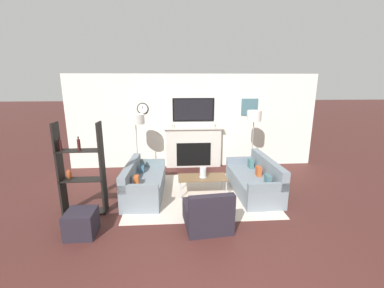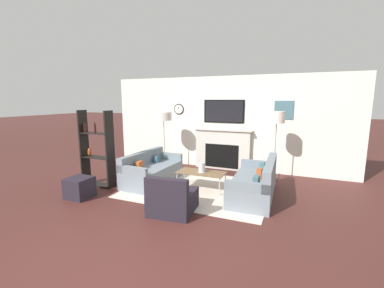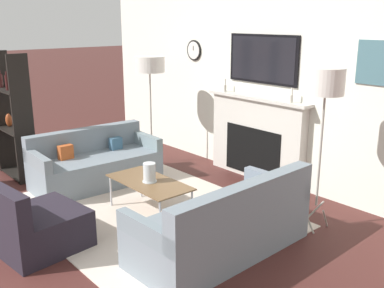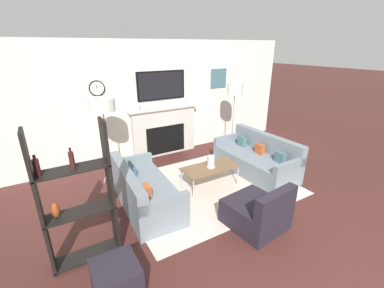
% 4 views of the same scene
% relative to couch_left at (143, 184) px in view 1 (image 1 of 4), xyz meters
% --- Properties ---
extents(fireplace_wall, '(7.21, 0.28, 2.70)m').
position_rel_couch_left_xyz_m(fireplace_wall, '(1.27, 1.99, 0.94)').
color(fireplace_wall, white).
rests_on(fireplace_wall, ground_plane).
extents(area_rug, '(3.15, 2.46, 0.01)m').
position_rel_couch_left_xyz_m(area_rug, '(1.26, -0.00, -0.27)').
color(area_rug, beige).
rests_on(area_rug, ground_plane).
extents(couch_left, '(0.84, 1.74, 0.75)m').
position_rel_couch_left_xyz_m(couch_left, '(0.00, 0.00, 0.00)').
color(couch_left, gray).
rests_on(couch_left, ground_plane).
extents(couch_right, '(0.88, 1.87, 0.80)m').
position_rel_couch_left_xyz_m(couch_right, '(2.54, 0.00, 0.01)').
color(couch_right, gray).
rests_on(couch_right, ground_plane).
extents(armchair, '(0.84, 0.88, 0.73)m').
position_rel_couch_left_xyz_m(armchair, '(1.27, -1.35, -0.03)').
color(armchair, black).
rests_on(armchair, ground_plane).
extents(coffee_table, '(1.08, 0.53, 0.41)m').
position_rel_couch_left_xyz_m(coffee_table, '(1.32, -0.02, 0.11)').
color(coffee_table, brown).
rests_on(coffee_table, ground_plane).
extents(hurricane_candle, '(0.17, 0.17, 0.22)m').
position_rel_couch_left_xyz_m(hurricane_candle, '(1.34, -0.02, 0.24)').
color(hurricane_candle, silver).
rests_on(hurricane_candle, coffee_table).
extents(floor_lamp_left, '(0.46, 0.46, 1.69)m').
position_rel_couch_left_xyz_m(floor_lamp_left, '(-0.27, 1.16, 1.27)').
color(floor_lamp_left, '#9E998E').
rests_on(floor_lamp_left, ground_plane).
extents(floor_lamp_right, '(0.37, 0.37, 1.76)m').
position_rel_couch_left_xyz_m(floor_lamp_right, '(2.80, 1.16, 1.32)').
color(floor_lamp_right, '#9E998E').
rests_on(floor_lamp_right, ground_plane).
extents(shelf_unit, '(0.82, 0.28, 1.79)m').
position_rel_couch_left_xyz_m(shelf_unit, '(-1.06, -0.69, 0.58)').
color(shelf_unit, black).
rests_on(shelf_unit, ground_plane).
extents(ottoman, '(0.47, 0.47, 0.43)m').
position_rel_couch_left_xyz_m(ottoman, '(-0.86, -1.45, -0.06)').
color(ottoman, black).
rests_on(ottoman, ground_plane).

